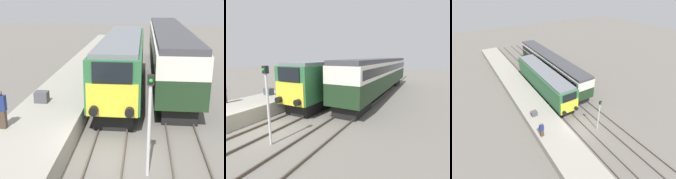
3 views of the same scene
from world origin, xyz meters
The scene contains 8 objects.
ground_plane centered at (0.00, 0.00, 0.00)m, with size 120.00×120.00×0.00m, color slate.
platform_left centered at (-3.30, 8.00, 0.52)m, with size 3.50×50.00×1.03m.
rails_near_track centered at (0.00, 5.00, 0.07)m, with size 1.51×60.00×0.14m.
rails_far_track centered at (3.40, 5.00, 0.07)m, with size 1.50×60.00×0.14m.
locomotive centered at (0.00, 9.41, 2.21)m, with size 2.70×14.42×3.95m.
passenger_carriage centered at (3.40, 13.75, 2.51)m, with size 2.75×20.38×4.12m.
signal_post centered at (1.70, -0.89, 2.35)m, with size 0.24×0.28×3.96m.
luggage_crate centered at (-3.97, 4.05, 1.33)m, with size 0.70×0.56×0.60m.
Camera 2 is at (8.46, -6.54, 4.39)m, focal length 28.00 mm.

